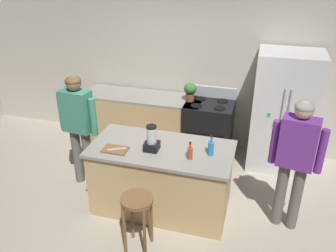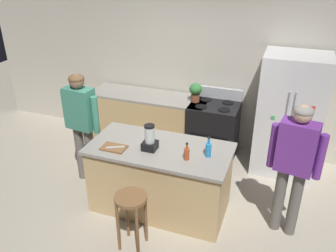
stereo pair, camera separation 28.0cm
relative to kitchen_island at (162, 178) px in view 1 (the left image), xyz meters
name	(u,v)px [view 1 (the left image)]	position (x,y,z in m)	size (l,w,h in m)	color
ground_plane	(162,206)	(0.00, 0.00, -0.46)	(14.00, 14.00, 0.00)	#B2A893
back_wall	(195,67)	(0.00, 1.95, 0.89)	(8.00, 0.10, 2.70)	beige
kitchen_island	(162,178)	(0.00, 0.00, 0.00)	(1.76, 0.87, 0.91)	tan
back_counter_run	(143,120)	(-0.80, 1.55, 0.00)	(2.00, 0.64, 0.91)	tan
refrigerator	(283,112)	(1.45, 1.50, 0.45)	(0.90, 0.73, 1.82)	silver
stove_range	(208,129)	(0.33, 1.52, 0.01)	(0.76, 0.65, 1.09)	black
person_by_island_left	(78,121)	(-1.25, 0.24, 0.53)	(0.60, 0.26, 1.64)	#66605B
person_by_sink_right	(296,155)	(1.55, 0.10, 0.55)	(0.60, 0.29, 1.66)	#66605B
bar_stool	(137,209)	(-0.05, -0.75, 0.08)	(0.36, 0.36, 0.70)	brown
potted_plant	(190,91)	(0.01, 1.55, 0.63)	(0.20, 0.20, 0.30)	brown
blender_appliance	(152,140)	(-0.09, -0.08, 0.59)	(0.17, 0.17, 0.33)	black
bottle_soda	(211,148)	(0.61, 0.00, 0.55)	(0.07, 0.07, 0.26)	#268CD8
bottle_cooking_sauce	(190,153)	(0.39, -0.15, 0.53)	(0.06, 0.06, 0.22)	#B24C26
cutting_board	(115,150)	(-0.51, -0.21, 0.46)	(0.30, 0.20, 0.02)	brown
chef_knife	(117,149)	(-0.49, -0.21, 0.48)	(0.22, 0.03, 0.01)	#B7BABF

